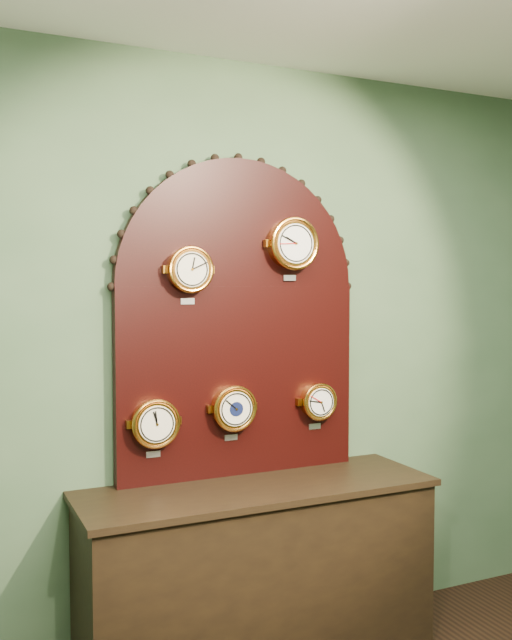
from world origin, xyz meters
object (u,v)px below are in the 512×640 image
barometer (234,408)px  tide_clock (318,401)px  roman_clock (190,270)px  hygrometer (155,423)px  display_board (239,308)px  shop_counter (258,578)px  arabic_clock (293,244)px

barometer → tide_clock: (0.45, 0.00, -0.00)m
roman_clock → hygrometer: 0.70m
tide_clock → hygrometer: bearing=-179.9°
display_board → tide_clock: 0.62m
roman_clock → hygrometer: (-0.17, -0.00, -0.68)m
shop_counter → tide_clock: bearing=21.2°
hygrometer → tide_clock: tide_clock is taller
arabic_clock → tide_clock: bearing=0.7°
shop_counter → hygrometer: 0.86m
arabic_clock → tide_clock: 0.79m
roman_clock → barometer: size_ratio=0.98×
shop_counter → tide_clock: (0.40, 0.15, 0.76)m
display_board → hygrometer: (-0.43, -0.07, -0.50)m
shop_counter → display_board: (0.00, 0.22, 1.23)m
shop_counter → hygrometer: size_ratio=5.85×
arabic_clock → hygrometer: size_ratio=1.12×
display_board → arabic_clock: bearing=-14.7°
shop_counter → display_board: size_ratio=1.05×
arabic_clock → hygrometer: (-0.69, 0.00, -0.81)m
display_board → barometer: (-0.05, -0.07, -0.46)m
roman_clock → shop_counter: bearing=-29.9°
hygrometer → tide_clock: (0.83, 0.00, 0.04)m
display_board → hygrometer: size_ratio=5.59×
arabic_clock → shop_counter: bearing=-149.2°
tide_clock → arabic_clock: bearing=-179.3°
roman_clock → barometer: (0.21, -0.00, -0.64)m
barometer → display_board: bearing=50.7°
hygrometer → barometer: size_ratio=1.02×
roman_clock → hygrometer: size_ratio=0.97×
shop_counter → barometer: bearing=109.5°
shop_counter → tide_clock: size_ratio=6.72×
barometer → roman_clock: bearing=179.9°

